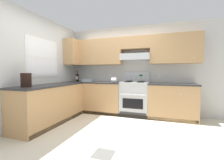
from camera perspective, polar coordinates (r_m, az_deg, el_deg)
name	(u,v)px	position (r m, az deg, el deg)	size (l,w,h in m)	color
ground_plane	(100,129)	(3.35, -4.46, -17.96)	(7.04, 7.04, 0.00)	beige
floor_accent_tile	(103,154)	(2.46, -3.24, -26.14)	(0.30, 0.30, 0.01)	slate
wall_back	(133,63)	(4.49, 8.06, 6.57)	(4.68, 0.57, 2.55)	silver
wall_left	(46,66)	(4.20, -23.74, 4.73)	(0.47, 4.00, 2.55)	silver
counter_back_run	(124,98)	(4.31, 4.43, -6.98)	(3.60, 0.65, 0.91)	tan
counter_left_run	(51,104)	(3.86, -21.94, -8.35)	(0.63, 1.91, 0.91)	tan
stove	(135,98)	(4.26, 8.56, -6.77)	(0.76, 0.62, 1.20)	#B7BABC
wine_bottle	(77,77)	(4.88, -12.94, 1.17)	(0.08, 0.08, 0.34)	black
bowl	(88,81)	(4.61, -8.90, -0.28)	(0.32, 0.26, 0.08)	#9EADB7
bucket	(26,80)	(3.35, -29.76, 0.09)	(0.21, 0.21, 0.27)	black
paper_towel_roll	(114,80)	(4.23, 0.78, -0.01)	(0.14, 0.13, 0.13)	white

